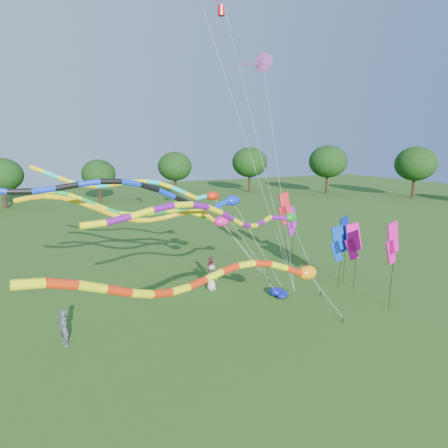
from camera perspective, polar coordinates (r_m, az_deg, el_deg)
name	(u,v)px	position (r m, az deg, el deg)	size (l,w,h in m)	color
ground	(302,333)	(20.02, 11.81, -15.94)	(160.00, 160.00, 0.00)	#215015
tree_ring	(278,243)	(16.98, 8.22, -2.83)	(119.98, 113.39, 9.37)	#382314
tube_kite_red	(231,276)	(15.05, 1.14, -7.99)	(14.52, 3.17, 6.37)	black
tube_kite_orange	(154,214)	(20.50, -10.59, 1.52)	(13.53, 2.84, 7.47)	black
tube_kite_purple	(238,217)	(16.36, 2.18, 1.00)	(13.88, 5.19, 7.88)	black
tube_kite_blue	(154,195)	(18.18, -10.66, 4.31)	(16.07, 2.20, 8.58)	black
tube_kite_cyan	(150,188)	(24.64, -11.24, 5.42)	(14.30, 4.43, 8.57)	black
tube_kite_green	(159,212)	(24.51, -9.92, 1.77)	(13.36, 5.37, 7.15)	black
delta_kite_high_c	(263,62)	(28.41, 5.93, 23.34)	(3.11, 6.80, 15.96)	black
banner_pole_blue_b	(344,234)	(26.33, 17.86, -1.49)	(1.15, 0.33, 4.69)	black
banner_pole_magenta_b	(353,242)	(25.33, 19.10, -2.55)	(1.09, 0.56, 4.50)	black
banner_pole_blue_a	(338,244)	(25.30, 16.97, -2.90)	(1.16, 0.27, 4.29)	black
banner_pole_violet	(291,221)	(30.77, 10.24, 0.42)	(1.16, 0.27, 4.50)	black
banner_pole_red	(285,209)	(28.65, 9.23, 2.32)	(1.16, 0.09, 5.85)	black
banner_pole_magenta_a	(392,243)	(22.72, 24.25, -2.70)	(1.16, 0.18, 5.22)	black
blue_nylon_heap	(282,294)	(23.87, 8.80, -10.49)	(1.43, 1.40, 0.49)	#0C189E
person_a	(212,277)	(24.62, -1.88, -8.12)	(0.82, 0.53, 1.68)	beige
person_b	(64,328)	(19.68, -23.20, -14.35)	(0.64, 0.42, 1.76)	#43485E
person_c	(211,268)	(26.54, -1.96, -6.68)	(0.79, 0.61, 1.62)	#853048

